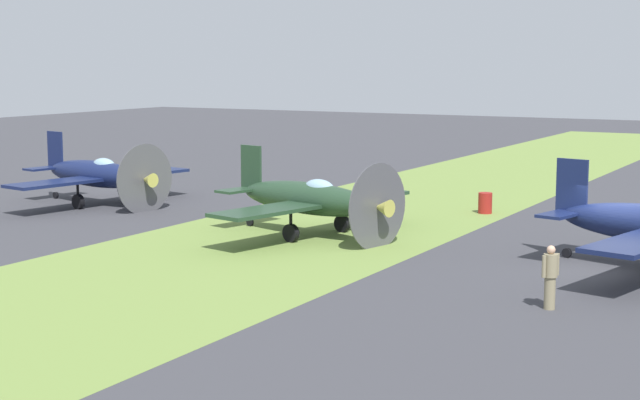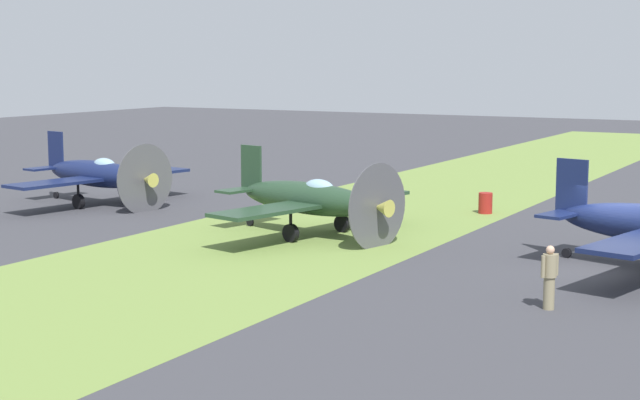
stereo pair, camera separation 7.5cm
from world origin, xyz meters
The scene contains 6 objects.
ground_plane centered at (0.00, 0.00, 0.00)m, with size 160.00×160.00×0.00m, color #38383D.
grass_verge centered at (0.00, -11.60, 0.00)m, with size 120.00×11.00×0.01m, color olive.
airplane_wingman centered at (-0.48, -11.11, 1.42)m, with size 9.58×7.67×3.40m.
airplane_trail centered at (-2.84, -23.61, 1.41)m, with size 9.52×7.59×3.37m.
ground_crew_chief centered at (6.10, -0.06, 0.91)m, with size 0.58×0.38×1.73m.
fuel_drum centered at (-8.97, -7.23, 0.45)m, with size 0.60×0.60×0.90m, color maroon.
Camera 2 is at (31.67, 7.18, 6.62)m, focal length 55.84 mm.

